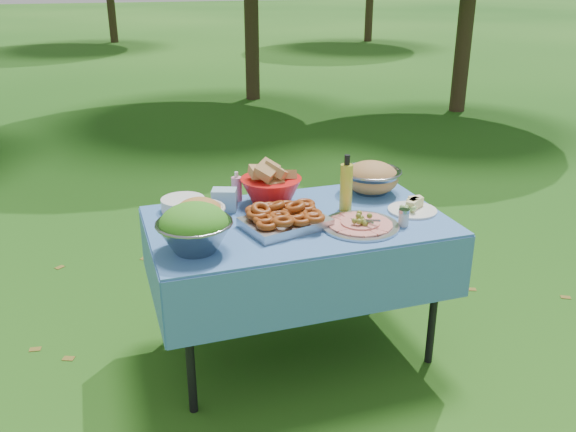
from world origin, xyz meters
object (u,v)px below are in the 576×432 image
(salad_bowl, at_px, (194,228))
(plate_stack, at_px, (183,204))
(oil_bottle, at_px, (346,183))
(charcuterie_platter, at_px, (361,219))
(bread_bowl, at_px, (271,184))
(picnic_table, at_px, (297,287))
(pasta_bowl_steel, at_px, (371,177))

(salad_bowl, height_order, plate_stack, salad_bowl)
(salad_bowl, relative_size, plate_stack, 1.48)
(salad_bowl, height_order, oil_bottle, oil_bottle)
(charcuterie_platter, bearing_deg, salad_bowl, -178.92)
(salad_bowl, distance_m, bread_bowl, 0.67)
(picnic_table, relative_size, oil_bottle, 4.98)
(pasta_bowl_steel, xyz_separation_m, oil_bottle, (-0.24, -0.21, 0.06))
(plate_stack, distance_m, oil_bottle, 0.84)
(bread_bowl, xyz_separation_m, oil_bottle, (0.34, -0.21, 0.04))
(salad_bowl, bearing_deg, pasta_bowl_steel, 23.19)
(charcuterie_platter, bearing_deg, picnic_table, 144.02)
(picnic_table, distance_m, pasta_bowl_steel, 0.74)
(oil_bottle, bearing_deg, bread_bowl, 147.98)
(picnic_table, bearing_deg, pasta_bowl_steel, 26.33)
(oil_bottle, bearing_deg, plate_stack, 161.98)
(charcuterie_platter, xyz_separation_m, oil_bottle, (0.02, 0.23, 0.10))
(plate_stack, bearing_deg, picnic_table, -30.70)
(picnic_table, bearing_deg, plate_stack, 149.30)
(picnic_table, relative_size, plate_stack, 6.52)
(salad_bowl, relative_size, charcuterie_platter, 0.88)
(plate_stack, relative_size, bread_bowl, 0.70)
(salad_bowl, relative_size, pasta_bowl_steel, 1.01)
(salad_bowl, distance_m, charcuterie_platter, 0.80)
(plate_stack, relative_size, charcuterie_platter, 0.59)
(salad_bowl, relative_size, oil_bottle, 1.13)
(plate_stack, xyz_separation_m, bread_bowl, (0.46, -0.05, 0.07))
(pasta_bowl_steel, bearing_deg, salad_bowl, -156.81)
(bread_bowl, relative_size, charcuterie_platter, 0.85)
(salad_bowl, height_order, pasta_bowl_steel, salad_bowl)
(plate_stack, relative_size, oil_bottle, 0.76)
(pasta_bowl_steel, bearing_deg, plate_stack, 177.17)
(bread_bowl, distance_m, charcuterie_platter, 0.55)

